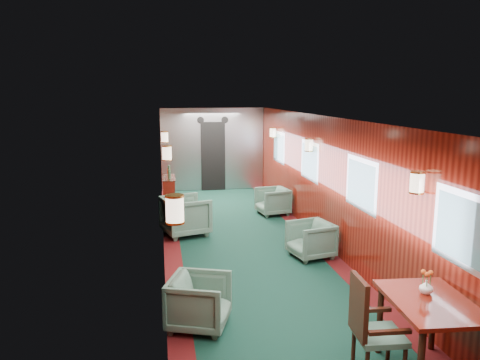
{
  "coord_description": "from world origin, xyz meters",
  "views": [
    {
      "loc": [
        -1.51,
        -7.57,
        2.82
      ],
      "look_at": [
        0.0,
        1.22,
        1.15
      ],
      "focal_mm": 35.0,
      "sensor_mm": 36.0,
      "label": 1
    }
  ],
  "objects_px": {
    "side_chair": "(370,324)",
    "armchair_left_near": "(199,302)",
    "credenza": "(169,194)",
    "armchair_left_far": "(186,216)",
    "dining_table": "(430,312)",
    "armchair_right_far": "(273,201)",
    "armchair_right_near": "(311,240)"
  },
  "relations": [
    {
      "from": "side_chair",
      "to": "armchair_left_near",
      "type": "bearing_deg",
      "value": 143.55
    },
    {
      "from": "dining_table",
      "to": "armchair_right_far",
      "type": "bearing_deg",
      "value": 94.54
    },
    {
      "from": "credenza",
      "to": "armchair_right_near",
      "type": "distance_m",
      "value": 4.33
    },
    {
      "from": "side_chair",
      "to": "credenza",
      "type": "relative_size",
      "value": 0.96
    },
    {
      "from": "armchair_left_far",
      "to": "credenza",
      "type": "bearing_deg",
      "value": -8.25
    },
    {
      "from": "armchair_left_far",
      "to": "armchair_right_near",
      "type": "distance_m",
      "value": 2.67
    },
    {
      "from": "armchair_right_far",
      "to": "side_chair",
      "type": "bearing_deg",
      "value": -14.23
    },
    {
      "from": "armchair_left_far",
      "to": "armchair_right_far",
      "type": "height_order",
      "value": "armchair_left_far"
    },
    {
      "from": "dining_table",
      "to": "armchair_left_near",
      "type": "distance_m",
      "value": 2.6
    },
    {
      "from": "dining_table",
      "to": "credenza",
      "type": "relative_size",
      "value": 1.03
    },
    {
      "from": "armchair_left_far",
      "to": "armchair_right_far",
      "type": "distance_m",
      "value": 2.45
    },
    {
      "from": "armchair_left_near",
      "to": "armchair_left_far",
      "type": "xyz_separation_m",
      "value": [
        0.05,
        3.83,
        0.07
      ]
    },
    {
      "from": "armchair_left_near",
      "to": "armchair_left_far",
      "type": "distance_m",
      "value": 3.83
    },
    {
      "from": "dining_table",
      "to": "credenza",
      "type": "distance_m",
      "value": 7.56
    },
    {
      "from": "armchair_right_far",
      "to": "armchair_right_near",
      "type": "bearing_deg",
      "value": -9.83
    },
    {
      "from": "credenza",
      "to": "armchair_left_near",
      "type": "distance_m",
      "value": 5.77
    },
    {
      "from": "armchair_right_near",
      "to": "credenza",
      "type": "bearing_deg",
      "value": -159.69
    },
    {
      "from": "dining_table",
      "to": "armchair_left_far",
      "type": "bearing_deg",
      "value": 116.42
    },
    {
      "from": "side_chair",
      "to": "armchair_left_near",
      "type": "relative_size",
      "value": 1.51
    },
    {
      "from": "credenza",
      "to": "armchair_right_near",
      "type": "bearing_deg",
      "value": -57.1
    },
    {
      "from": "dining_table",
      "to": "side_chair",
      "type": "distance_m",
      "value": 0.6
    },
    {
      "from": "side_chair",
      "to": "armchair_right_far",
      "type": "bearing_deg",
      "value": 88.63
    },
    {
      "from": "armchair_left_near",
      "to": "armchair_right_far",
      "type": "height_order",
      "value": "armchair_left_near"
    },
    {
      "from": "side_chair",
      "to": "armchair_right_far",
      "type": "relative_size",
      "value": 1.54
    },
    {
      "from": "credenza",
      "to": "armchair_left_near",
      "type": "xyz_separation_m",
      "value": [
        0.24,
        -5.77,
        -0.11
      ]
    },
    {
      "from": "dining_table",
      "to": "armchair_right_near",
      "type": "relative_size",
      "value": 1.65
    },
    {
      "from": "armchair_right_near",
      "to": "armchair_left_far",
      "type": "bearing_deg",
      "value": -142.06
    },
    {
      "from": "side_chair",
      "to": "armchair_right_near",
      "type": "bearing_deg",
      "value": 84.93
    },
    {
      "from": "credenza",
      "to": "dining_table",
      "type": "bearing_deg",
      "value": -71.47
    },
    {
      "from": "armchair_right_near",
      "to": "dining_table",
      "type": "bearing_deg",
      "value": -11.77
    },
    {
      "from": "armchair_right_near",
      "to": "armchair_left_near",
      "type": "bearing_deg",
      "value": -57.26
    },
    {
      "from": "side_chair",
      "to": "armchair_right_near",
      "type": "xyz_separation_m",
      "value": [
        0.54,
        3.47,
        -0.26
      ]
    }
  ]
}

